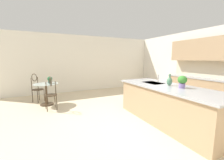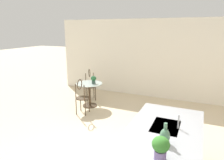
% 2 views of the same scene
% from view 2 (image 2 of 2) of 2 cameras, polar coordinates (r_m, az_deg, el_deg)
% --- Properties ---
extents(wall_left_window, '(0.12, 7.80, 2.70)m').
position_cam_2_polar(wall_left_window, '(7.10, 13.76, 5.65)').
color(wall_left_window, silver).
rests_on(wall_left_window, ground).
extents(bistro_table, '(0.80, 0.80, 0.74)m').
position_cam_2_polar(bistro_table, '(6.32, -6.37, -3.48)').
color(bistro_table, '#3D2D1E').
rests_on(bistro_table, ground).
extents(chair_near_window, '(0.50, 0.42, 1.04)m').
position_cam_2_polar(chair_near_window, '(5.71, -8.58, -4.16)').
color(chair_near_window, '#3D2D1E').
rests_on(chair_near_window, ground).
extents(chair_by_island, '(0.54, 0.54, 1.04)m').
position_cam_2_polar(chair_by_island, '(6.90, -6.19, -0.85)').
color(chair_by_island, '#3D2D1E').
rests_on(chair_by_island, ground).
extents(sink_faucet, '(0.02, 0.02, 0.22)m').
position_cam_2_polar(sink_faucet, '(3.20, 18.22, -11.06)').
color(sink_faucet, '#B2B5BA').
rests_on(sink_faucet, kitchen_island).
extents(potted_plant_on_table, '(0.17, 0.17, 0.23)m').
position_cam_2_polar(potted_plant_on_table, '(6.17, -5.22, 0.23)').
color(potted_plant_on_table, '#385147').
rests_on(potted_plant_on_table, bistro_table).
extents(potted_plant_counter_near, '(0.20, 0.20, 0.28)m').
position_cam_2_polar(potted_plant_counter_near, '(2.44, 13.55, -17.79)').
color(potted_plant_counter_near, '#7A669E').
rests_on(potted_plant_counter_near, kitchen_island).
extents(vase_on_counter, '(0.13, 0.13, 0.29)m').
position_cam_2_polar(vase_on_counter, '(2.77, 14.67, -14.98)').
color(vase_on_counter, '#4C7A5B').
rests_on(vase_on_counter, kitchen_island).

